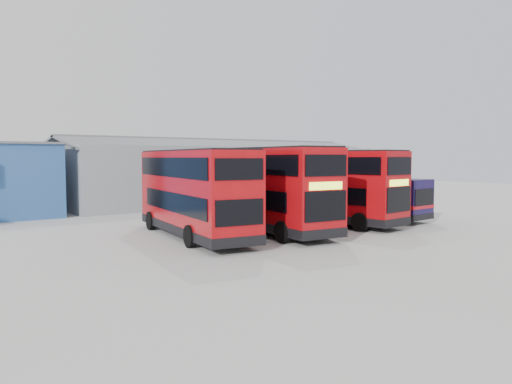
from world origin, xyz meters
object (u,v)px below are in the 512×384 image
double_decker_centre (265,190)px  single_decker_blue (357,197)px  double_decker_left (194,194)px  double_decker_right (323,187)px  maintenance_shed (218,173)px

double_decker_centre → single_decker_blue: (9.00, 1.27, -0.94)m
double_decker_left → double_decker_centre: 4.24m
double_decker_left → double_decker_right: 9.22m
single_decker_blue → maintenance_shed: bearing=-93.3°
double_decker_right → double_decker_left: bearing=174.7°
maintenance_shed → double_decker_right: maintenance_shed is taller
double_decker_right → single_decker_blue: 4.17m
single_decker_blue → double_decker_left: bearing=-0.0°
maintenance_shed → double_decker_right: bearing=-102.2°
maintenance_shed → double_decker_left: (-13.15, -18.29, -0.37)m
double_decker_centre → single_decker_blue: double_decker_centre is taller
double_decker_centre → double_decker_right: size_ratio=1.03×
maintenance_shed → double_decker_centre: bearing=-115.5°
single_decker_blue → double_decker_centre: bearing=4.5°
maintenance_shed → double_decker_left: 22.53m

